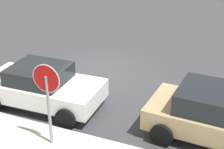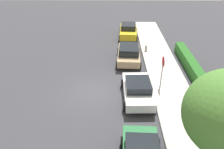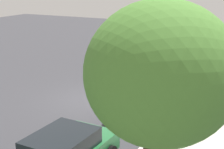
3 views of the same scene
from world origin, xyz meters
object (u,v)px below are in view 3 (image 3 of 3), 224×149
Objects in this scene: parked_car_tan at (175,68)px; street_tree_near_corner at (161,75)px; stop_sign at (195,75)px; parked_car_white at (143,99)px; parked_car_yellow at (204,49)px; fire_hydrant at (214,70)px.

parked_car_tan is 0.78× the size of street_tree_near_corner.
stop_sign reaches higher than parked_car_white.
parked_car_yellow is (-5.96, 0.26, 0.00)m from parked_car_tan.
stop_sign is 6.14m from fire_hydrant.
parked_car_yellow is 4.29m from fire_hydrant.
street_tree_near_corner is (11.19, 2.96, 2.81)m from parked_car_tan.
stop_sign reaches higher than parked_car_yellow.
parked_car_tan reaches higher than parked_car_white.
stop_sign is at bearing 10.34° from parked_car_yellow.
parked_car_white is 7.58m from fire_hydrant.
stop_sign is 7.46m from street_tree_near_corner.
fire_hydrant is at bearing 168.76° from parked_car_white.
parked_car_tan is 1.00× the size of parked_car_yellow.
parked_car_tan is 2.67m from fire_hydrant.
parked_car_yellow is 17.59m from street_tree_near_corner.
fire_hydrant is (-5.99, -0.32, -1.29)m from stop_sign.
parked_car_tan is at bearing -176.95° from parked_car_white.
stop_sign is 0.46× the size of street_tree_near_corner.
street_tree_near_corner is at bearing 24.99° from parked_car_white.
parked_car_white is 11.43m from parked_car_yellow.
stop_sign is 3.38× the size of fire_hydrant.
stop_sign is at bearing 3.03° from fire_hydrant.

